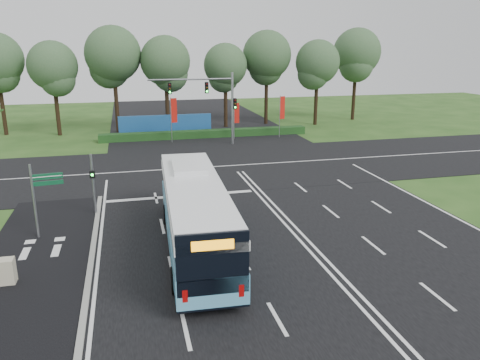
{
  "coord_description": "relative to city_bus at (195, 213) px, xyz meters",
  "views": [
    {
      "loc": [
        -8.11,
        -24.05,
        9.57
      ],
      "look_at": [
        -1.75,
        2.0,
        1.77
      ],
      "focal_mm": 35.0,
      "sensor_mm": 36.0,
      "label": 1
    }
  ],
  "objects": [
    {
      "name": "banner_flag_mid",
      "position": [
        8.16,
        26.05,
        0.72
      ],
      "size": [
        0.57,
        0.08,
        3.87
      ],
      "rotation": [
        0.0,
        0.0,
        0.05
      ],
      "color": "gray",
      "rests_on": "ground"
    },
    {
      "name": "bike_path",
      "position": [
        -7.26,
        0.26,
        -1.8
      ],
      "size": [
        5.0,
        18.0,
        0.06
      ],
      "primitive_type": "cube",
      "color": "black",
      "rests_on": "ground"
    },
    {
      "name": "ground",
      "position": [
        5.24,
        3.26,
        -1.83
      ],
      "size": [
        120.0,
        120.0,
        0.0
      ],
      "primitive_type": "plane",
      "color": "#254818",
      "rests_on": "ground"
    },
    {
      "name": "road_cross",
      "position": [
        5.24,
        15.26,
        -1.81
      ],
      "size": [
        120.0,
        14.0,
        0.05
      ],
      "primitive_type": "cube",
      "color": "black",
      "rests_on": "ground"
    },
    {
      "name": "hedge",
      "position": [
        5.24,
        27.76,
        -1.43
      ],
      "size": [
        22.0,
        1.2,
        0.8
      ],
      "primitive_type": "cube",
      "color": "#183B15",
      "rests_on": "ground"
    },
    {
      "name": "blue_hoarding",
      "position": [
        1.24,
        30.26,
        -0.73
      ],
      "size": [
        10.0,
        0.3,
        2.2
      ],
      "primitive_type": "cube",
      "color": "#1A4E8E",
      "rests_on": "ground"
    },
    {
      "name": "street_sign",
      "position": [
        -7.3,
        3.24,
        0.64
      ],
      "size": [
        1.52,
        0.25,
        3.91
      ],
      "rotation": [
        0.0,
        0.0,
        0.11
      ],
      "color": "gray",
      "rests_on": "ground"
    },
    {
      "name": "pedestrian_signal",
      "position": [
        -4.96,
        6.09,
        0.14
      ],
      "size": [
        0.3,
        0.42,
        3.61
      ],
      "rotation": [
        0.0,
        0.0,
        -0.05
      ],
      "color": "gray",
      "rests_on": "ground"
    },
    {
      "name": "banner_flag_right",
      "position": [
        13.06,
        25.95,
        1.07
      ],
      "size": [
        0.63,
        0.25,
        4.44
      ],
      "rotation": [
        0.0,
        0.0,
        0.31
      ],
      "color": "gray",
      "rests_on": "ground"
    },
    {
      "name": "road_main",
      "position": [
        5.24,
        3.26,
        -1.81
      ],
      "size": [
        20.0,
        120.0,
        0.04
      ],
      "primitive_type": "cube",
      "color": "black",
      "rests_on": "ground"
    },
    {
      "name": "kerb_strip",
      "position": [
        -4.86,
        0.26,
        -1.77
      ],
      "size": [
        0.25,
        18.0,
        0.12
      ],
      "primitive_type": "cube",
      "color": "gray",
      "rests_on": "ground"
    },
    {
      "name": "traffic_light_gantry",
      "position": [
        5.45,
        23.76,
        2.83
      ],
      "size": [
        8.41,
        0.28,
        7.0
      ],
      "color": "gray",
      "rests_on": "ground"
    },
    {
      "name": "city_bus",
      "position": [
        0.0,
        0.0,
        0.0
      ],
      "size": [
        3.22,
        12.78,
        3.64
      ],
      "rotation": [
        0.0,
        0.0,
        -0.05
      ],
      "color": "#57A3C9",
      "rests_on": "ground"
    },
    {
      "name": "banner_flag_left",
      "position": [
        1.7,
        26.0,
        1.13
      ],
      "size": [
        0.66,
        0.2,
        4.54
      ],
      "rotation": [
        0.0,
        0.0,
        0.22
      ],
      "color": "gray",
      "rests_on": "ground"
    },
    {
      "name": "eucalyptus_row",
      "position": [
        5.58,
        33.84,
        6.17
      ],
      "size": [
        47.8,
        8.88,
        11.62
      ],
      "color": "black",
      "rests_on": "ground"
    },
    {
      "name": "utility_cabinet",
      "position": [
        -8.09,
        -1.6,
        -1.27
      ],
      "size": [
        0.68,
        0.56,
        1.12
      ],
      "primitive_type": "cube",
      "rotation": [
        0.0,
        0.0,
        -0.0
      ],
      "color": "#C0B79B",
      "rests_on": "ground"
    }
  ]
}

